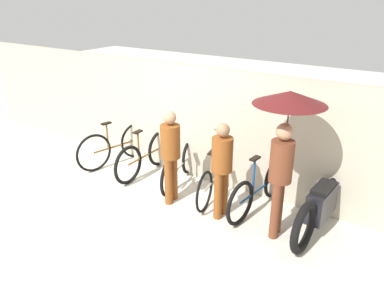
# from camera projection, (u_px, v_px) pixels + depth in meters

# --- Properties ---
(ground_plane) EXTENTS (30.00, 30.00, 0.00)m
(ground_plane) POSITION_uv_depth(u_px,v_px,m) (125.00, 220.00, 5.82)
(ground_plane) COLOR beige
(back_wall) EXTENTS (12.15, 0.12, 2.12)m
(back_wall) POSITION_uv_depth(u_px,v_px,m) (193.00, 123.00, 6.90)
(back_wall) COLOR #B2A893
(back_wall) RESTS_ON ground
(parked_bicycle_0) EXTENTS (0.54, 1.74, 1.06)m
(parked_bicycle_0) POSITION_uv_depth(u_px,v_px,m) (116.00, 145.00, 7.61)
(parked_bicycle_0) COLOR black
(parked_bicycle_0) RESTS_ON ground
(parked_bicycle_1) EXTENTS (0.44, 1.69, 1.06)m
(parked_bicycle_1) POSITION_uv_depth(u_px,v_px,m) (145.00, 155.00, 7.19)
(parked_bicycle_1) COLOR black
(parked_bicycle_1) RESTS_ON ground
(parked_bicycle_2) EXTENTS (0.54, 1.60, 0.99)m
(parked_bicycle_2) POSITION_uv_depth(u_px,v_px,m) (180.00, 165.00, 6.83)
(parked_bicycle_2) COLOR black
(parked_bicycle_2) RESTS_ON ground
(parked_bicycle_3) EXTENTS (0.48, 1.62, 1.08)m
(parked_bicycle_3) POSITION_uv_depth(u_px,v_px,m) (215.00, 177.00, 6.36)
(parked_bicycle_3) COLOR black
(parked_bicycle_3) RESTS_ON ground
(parked_bicycle_4) EXTENTS (0.44, 1.80, 1.00)m
(parked_bicycle_4) POSITION_uv_depth(u_px,v_px,m) (259.00, 189.00, 5.99)
(parked_bicycle_4) COLOR black
(parked_bicycle_4) RESTS_ON ground
(pedestrian_leading) EXTENTS (0.32, 0.32, 1.59)m
(pedestrian_leading) POSITION_uv_depth(u_px,v_px,m) (170.00, 151.00, 6.01)
(pedestrian_leading) COLOR brown
(pedestrian_leading) RESTS_ON ground
(pedestrian_center) EXTENTS (0.32, 0.32, 1.54)m
(pedestrian_center) POSITION_uv_depth(u_px,v_px,m) (222.00, 164.00, 5.61)
(pedestrian_center) COLOR brown
(pedestrian_center) RESTS_ON ground
(pedestrian_trailing) EXTENTS (0.98, 0.98, 2.11)m
(pedestrian_trailing) POSITION_uv_depth(u_px,v_px,m) (286.00, 126.00, 4.94)
(pedestrian_trailing) COLOR brown
(pedestrian_trailing) RESTS_ON ground
(motorcycle) EXTENTS (0.58, 2.03, 0.94)m
(motorcycle) POSITION_uv_depth(u_px,v_px,m) (321.00, 205.00, 5.44)
(motorcycle) COLOR black
(motorcycle) RESTS_ON ground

